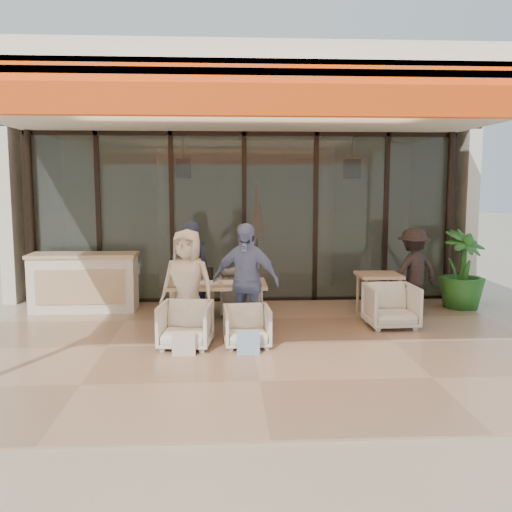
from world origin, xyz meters
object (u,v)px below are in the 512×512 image
Objects in this scene: dining_table at (216,286)px; host_counter at (84,282)px; chair_near_right at (247,325)px; diner_periwinkle at (245,281)px; side_table at (379,280)px; diner_navy at (191,273)px; chair_far_left at (193,295)px; chair_near_left at (186,323)px; standing_woman at (413,271)px; potted_palm at (462,270)px; diner_cream at (187,284)px; chair_far_right at (242,296)px; diner_grey at (243,274)px; side_chair at (391,304)px.

host_counter is at bearing 149.10° from dining_table.
diner_periwinkle reaches higher than chair_near_right.
side_table is (5.05, -0.68, 0.11)m from host_counter.
host_counter is 2.16m from diner_navy.
chair_far_left reaches higher than chair_near_left.
standing_woman is at bearing -4.43° from host_counter.
chair_near_left is at bearing 6.36° from standing_woman.
side_table is (2.29, 1.67, 0.32)m from chair_near_right.
dining_table is 0.64m from diner_periwinkle.
standing_woman is (5.72, -0.44, 0.22)m from host_counter.
host_counter is 1.24× the size of standing_woman.
potted_palm is (1.66, 0.53, 0.08)m from side_table.
diner_cream is at bearing -160.47° from potted_palm.
dining_table is 1.09m from chair_far_right.
dining_table is at bearing 110.68° from chair_near_right.
diner_periwinkle reaches higher than chair_far_right.
diner_cream is (-0.84, -0.90, -0.00)m from diner_grey.
diner_navy is (0.00, 1.40, 0.47)m from chair_near_left.
diner_cream reaches higher than side_chair.
chair_far_left is 0.68m from diner_navy.
host_counter is 3.34m from diner_periwinkle.
dining_table is 0.91× the size of diner_navy.
side_chair is at bearing 163.40° from chair_far_right.
chair_near_right is 0.43× the size of standing_woman.
diner_periwinkle is at bearing -171.30° from side_chair.
chair_far_left reaches higher than chair_near_right.
diner_navy is at bearing 133.02° from dining_table.
diner_navy reaches higher than host_counter.
chair_far_left is 3.15m from side_table.
chair_near_left is 1.69m from diner_grey.
standing_woman reaches higher than side_table.
chair_near_left is 0.47× the size of standing_woman.
diner_cream reaches higher than chair_far_left.
side_chair is at bearing -142.43° from potted_palm.
host_counter is 3.63m from chair_near_right.
diner_periwinkle reaches higher than side_chair.
host_counter reaches higher than chair_far_right.
host_counter reaches higher than chair_near_right.
diner_periwinkle is (0.84, -1.40, 0.48)m from chair_far_left.
diner_periwinkle is at bearing 120.66° from diner_navy.
chair_far_right is (2.76, -0.45, -0.18)m from host_counter.
diner_periwinkle reaches higher than host_counter.
chair_near_left is 5.28m from potted_palm.
chair_far_right is 2.08m from chair_near_left.
chair_far_right is 1.49m from diner_periwinkle.
diner_cream is at bearing 36.17° from diner_grey.
side_table is at bearing 175.60° from chair_far_left.
chair_near_left is 0.44× the size of diner_cream.
diner_periwinkle reaches higher than potted_palm.
dining_table is 2.01× the size of side_table.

